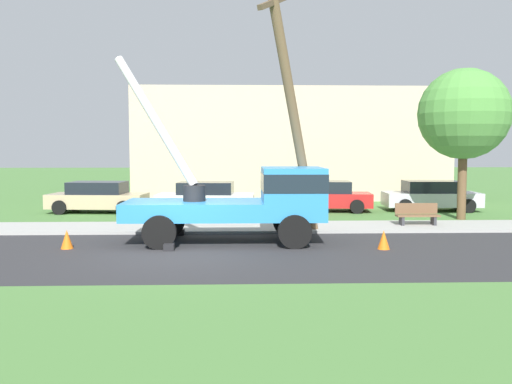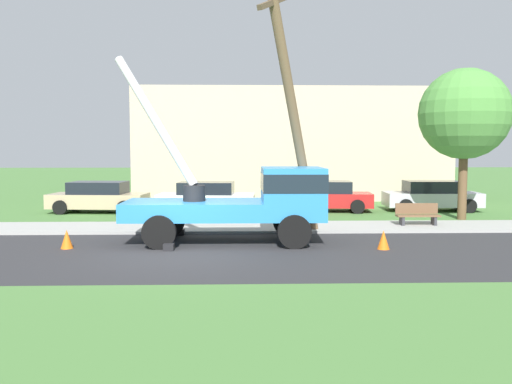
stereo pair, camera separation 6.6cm
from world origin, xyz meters
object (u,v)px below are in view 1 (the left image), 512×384
parked_sedan_red (324,196)px  parked_sedan_silver (431,196)px  parked_sedan_tan (98,197)px  parked_sedan_white (206,197)px  park_bench (417,215)px  leaning_utility_pole (292,106)px  utility_truck (251,197)px  traffic_cone_ahead (384,240)px  roadside_tree_near (464,114)px  traffic_cone_behind (67,239)px

parked_sedan_red → parked_sedan_silver: size_ratio=1.02×
parked_sedan_tan → parked_sedan_white: 5.00m
park_bench → parked_sedan_white: bearing=148.4°
parked_sedan_tan → parked_sedan_white: same height
leaning_utility_pole → park_bench: leaning_utility_pole is taller
utility_truck → traffic_cone_ahead: size_ratio=12.07×
traffic_cone_ahead → parked_sedan_white: 11.07m
parked_sedan_silver → traffic_cone_ahead: bearing=-116.2°
parked_sedan_red → roadside_tree_near: bearing=-31.5°
parked_sedan_tan → roadside_tree_near: roadside_tree_near is taller
traffic_cone_behind → parked_sedan_silver: (14.23, 9.59, 0.43)m
parked_sedan_tan → parked_sedan_red: same height
roadside_tree_near → park_bench: bearing=-138.7°
leaning_utility_pole → traffic_cone_ahead: size_ratio=15.08×
parked_sedan_silver → roadside_tree_near: bearing=-87.9°
traffic_cone_ahead → parked_sedan_silver: 11.18m
parked_sedan_silver → roadside_tree_near: 4.89m
traffic_cone_behind → parked_sedan_silver: size_ratio=0.13×
utility_truck → roadside_tree_near: bearing=30.8°
utility_truck → traffic_cone_ahead: 4.25m
parked_sedan_red → parked_sedan_white: bearing=-174.8°
traffic_cone_ahead → park_bench: bearing=61.2°
traffic_cone_behind → parked_sedan_red: size_ratio=0.12×
traffic_cone_behind → parked_sedan_tan: 9.51m
parked_sedan_tan → parked_sedan_silver: size_ratio=1.02×
traffic_cone_ahead → park_bench: (2.45, 4.45, 0.18)m
parked_sedan_white → park_bench: bearing=-31.6°
parked_sedan_tan → parked_sedan_white: (4.98, -0.35, 0.00)m
traffic_cone_ahead → parked_sedan_white: size_ratio=0.12×
parked_sedan_red → parked_sedan_silver: 5.14m
traffic_cone_behind → parked_sedan_silver: bearing=34.0°
parked_sedan_silver → parked_sedan_tan: bearing=-179.3°
parked_sedan_tan → traffic_cone_ahead: bearing=-42.6°
leaning_utility_pole → parked_sedan_silver: size_ratio=1.89×
park_bench → traffic_cone_ahead: bearing=-118.8°
leaning_utility_pole → parked_sedan_white: bearing=113.5°
utility_truck → traffic_cone_ahead: (3.84, -1.45, -1.13)m
parked_sedan_white → parked_sedan_silver: size_ratio=1.01×
utility_truck → parked_sedan_tan: utility_truck is taller
parked_sedan_white → roadside_tree_near: (10.76, -2.73, 3.63)m
parked_sedan_red → roadside_tree_near: size_ratio=0.73×
traffic_cone_behind → park_bench: size_ratio=0.35×
utility_truck → roadside_tree_near: 10.76m
parked_sedan_red → park_bench: bearing=-64.4°
traffic_cone_ahead → traffic_cone_behind: same height
parked_sedan_red → parked_sedan_silver: same height
parked_sedan_silver → park_bench: size_ratio=2.80×
park_bench → parked_sedan_red: bearing=115.6°
leaning_utility_pole → parked_sedan_tan: size_ratio=1.86×
roadside_tree_near → traffic_cone_ahead: bearing=-126.9°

